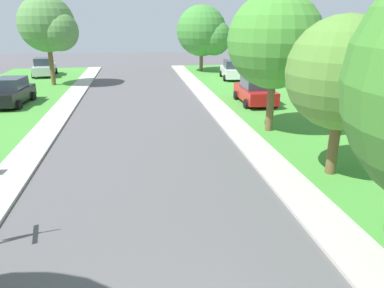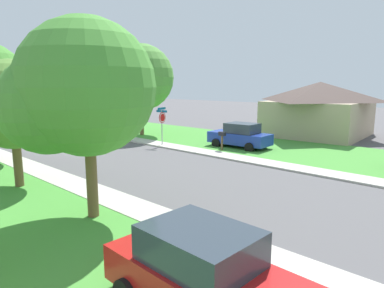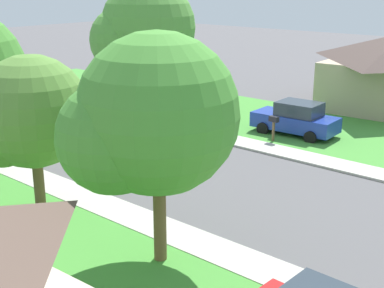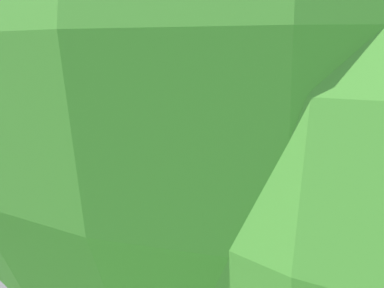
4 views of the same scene
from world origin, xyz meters
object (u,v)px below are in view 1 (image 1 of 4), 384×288
object	(u,v)px
car_red_behind_trees	(255,91)
car_black_far_down_street	(11,92)
tree_sidewalk_far	(351,78)
tree_sidewalk_mid	(205,33)
tree_corner_large	(50,26)
car_white_driveway_right	(233,70)
car_silver_near_corner	(44,67)
tree_sidewalk_near	(281,44)

from	to	relation	value
car_red_behind_trees	car_black_far_down_street	world-z (taller)	same
tree_sidewalk_far	tree_sidewalk_mid	distance (m)	26.97
car_red_behind_trees	tree_corner_large	distance (m)	17.15
car_black_far_down_street	car_white_driveway_right	world-z (taller)	same
car_red_behind_trees	tree_sidewalk_far	xyz separation A→B (m)	(-0.69, -11.42, 2.58)
car_silver_near_corner	car_white_driveway_right	size ratio (longest dim) A/B	1.00
car_silver_near_corner	tree_sidewalk_far	bearing A→B (deg)	-59.51
tree_sidewalk_near	tree_sidewalk_mid	bearing A→B (deg)	88.53
car_black_far_down_street	tree_sidewalk_far	distance (m)	20.09
car_black_far_down_street	tree_sidewalk_near	xyz separation A→B (m)	(14.44, -8.10, 3.29)
car_red_behind_trees	tree_corner_large	size ratio (longest dim) A/B	0.61
car_black_far_down_street	tree_sidewalk_mid	world-z (taller)	tree_sidewalk_mid
car_black_far_down_street	tree_corner_large	distance (m)	8.19
car_red_behind_trees	tree_corner_large	xyz separation A→B (m)	(-14.02, 9.09, 3.87)
car_red_behind_trees	tree_sidewalk_mid	bearing A→B (deg)	91.53
car_black_far_down_street	tree_sidewalk_mid	xyz separation A→B (m)	(14.99, 13.54, 3.09)
tree_sidewalk_near	tree_sidewalk_mid	distance (m)	21.64
car_white_driveway_right	tree_sidewalk_mid	distance (m)	6.39
tree_sidewalk_near	tree_sidewalk_far	bearing A→B (deg)	-87.01
tree_sidewalk_near	tree_sidewalk_mid	world-z (taller)	tree_sidewalk_mid
car_red_behind_trees	tree_sidewalk_near	size ratio (longest dim) A/B	0.67
tree_sidewalk_far	car_black_far_down_street	bearing A→B (deg)	137.63
car_red_behind_trees	tree_sidewalk_near	world-z (taller)	tree_sidewalk_near
car_red_behind_trees	tree_sidewalk_mid	size ratio (longest dim) A/B	0.65
tree_corner_large	tree_sidewalk_far	bearing A→B (deg)	-56.98
car_silver_near_corner	car_black_far_down_street	bearing A→B (deg)	-86.71
car_white_driveway_right	tree_sidewalk_mid	xyz separation A→B (m)	(-1.66, 5.33, 3.09)
car_white_driveway_right	tree_sidewalk_mid	bearing A→B (deg)	107.31
car_black_far_down_street	tree_corner_large	xyz separation A→B (m)	(1.39, 7.08, 3.87)
tree_corner_large	car_white_driveway_right	bearing A→B (deg)	4.19
car_white_driveway_right	tree_sidewalk_mid	size ratio (longest dim) A/B	0.67
car_red_behind_trees	tree_sidewalk_near	xyz separation A→B (m)	(-0.97, -6.09, 3.29)
car_black_far_down_street	car_red_behind_trees	bearing A→B (deg)	-7.43
tree_sidewalk_near	tree_corner_large	bearing A→B (deg)	130.69
car_red_behind_trees	car_black_far_down_street	distance (m)	15.54
tree_sidewalk_far	tree_corner_large	xyz separation A→B (m)	(-13.33, 20.51, 1.30)
car_silver_near_corner	car_red_behind_trees	distance (m)	21.93
car_white_driveway_right	tree_sidewalk_far	world-z (taller)	tree_sidewalk_far
car_black_far_down_street	tree_sidewalk_mid	distance (m)	20.43
car_black_far_down_street	car_white_driveway_right	bearing A→B (deg)	26.21
car_black_far_down_street	tree_sidewalk_far	size ratio (longest dim) A/B	0.81
car_red_behind_trees	car_black_far_down_street	bearing A→B (deg)	172.57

